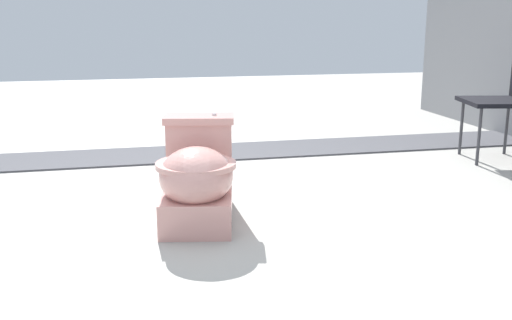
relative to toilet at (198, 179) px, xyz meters
name	(u,v)px	position (x,y,z in m)	size (l,w,h in m)	color
ground_plane	(215,211)	(-0.14, 0.10, -0.22)	(14.00, 14.00, 0.00)	#A8A59E
gravel_strip	(252,150)	(-1.50, 0.60, -0.21)	(0.56, 8.00, 0.01)	#4C4C51
toilet	(198,179)	(0.00, 0.00, 0.00)	(0.69, 0.49, 0.52)	#E09E93
folding_chair_left	(511,89)	(-0.83, 2.34, 0.29)	(0.52, 0.52, 0.83)	black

